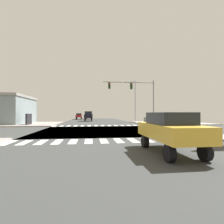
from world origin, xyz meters
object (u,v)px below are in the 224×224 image
object	(u,v)px
suv_trailing_1	(88,115)
sedan_leading_5	(89,116)
sedan_farside_2	(79,116)
traffic_signal_mast	(135,91)
sedan_queued_4	(161,119)
sedan_crossing_3	(170,129)
street_lamp	(134,98)

from	to	relation	value
suv_trailing_1	sedan_leading_5	bearing A→B (deg)	-90.00
sedan_farside_2	suv_trailing_1	distance (m)	13.22
traffic_signal_mast	suv_trailing_1	bearing A→B (deg)	114.39
sedan_queued_4	sedan_leading_5	bearing A→B (deg)	-163.70
traffic_signal_mast	sedan_queued_4	distance (m)	6.37
sedan_crossing_3	suv_trailing_1	size ratio (longest dim) A/B	0.93
sedan_queued_4	sedan_leading_5	size ratio (longest dim) A/B	1.00
sedan_leading_5	suv_trailing_1	size ratio (longest dim) A/B	0.93
suv_trailing_1	sedan_crossing_3	bearing A→B (deg)	96.55
sedan_farside_2	suv_trailing_1	world-z (taller)	suv_trailing_1
traffic_signal_mast	sedan_farside_2	xyz separation A→B (m)	(-10.26, 28.88, -4.15)
sedan_queued_4	sedan_farside_2	bearing A→B (deg)	-158.68
sedan_crossing_3	suv_trailing_1	xyz separation A→B (m)	(-4.00, 34.84, 0.28)
suv_trailing_1	sedan_queued_4	bearing A→B (deg)	116.16
street_lamp	sedan_crossing_3	distance (m)	29.14
traffic_signal_mast	street_lamp	world-z (taller)	street_lamp
sedan_queued_4	sedan_leading_5	world-z (taller)	same
sedan_farside_2	sedan_leading_5	world-z (taller)	same
sedan_farside_2	sedan_crossing_3	world-z (taller)	same
street_lamp	sedan_crossing_3	bearing A→B (deg)	-101.24
sedan_farside_2	sedan_queued_4	world-z (taller)	same
sedan_leading_5	suv_trailing_1	bearing A→B (deg)	90.00
traffic_signal_mast	sedan_farside_2	size ratio (longest dim) A/B	1.88
sedan_crossing_3	suv_trailing_1	bearing A→B (deg)	96.55
sedan_crossing_3	sedan_leading_5	xyz separation A→B (m)	(-4.00, 48.47, 0.00)
sedan_farside_2	sedan_queued_4	size ratio (longest dim) A/B	1.00
traffic_signal_mast	sedan_queued_4	world-z (taller)	traffic_signal_mast
sedan_crossing_3	sedan_queued_4	distance (m)	15.88
sedan_crossing_3	sedan_queued_4	xyz separation A→B (m)	(5.86, 14.76, 0.00)
sedan_leading_5	suv_trailing_1	world-z (taller)	suv_trailing_1
sedan_farside_2	sedan_crossing_3	bearing A→B (deg)	98.35
sedan_crossing_3	sedan_leading_5	distance (m)	48.64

